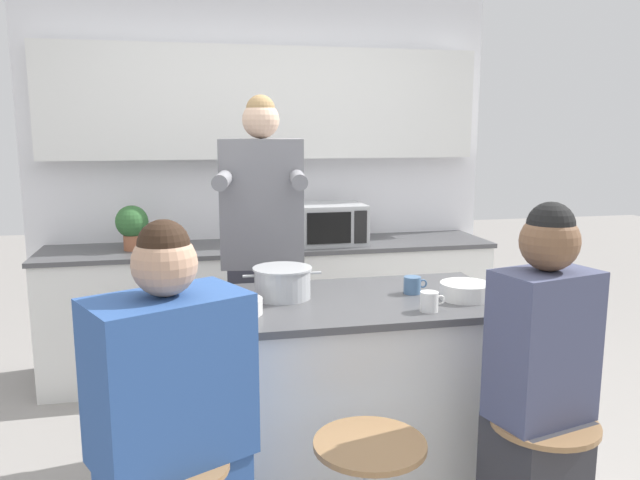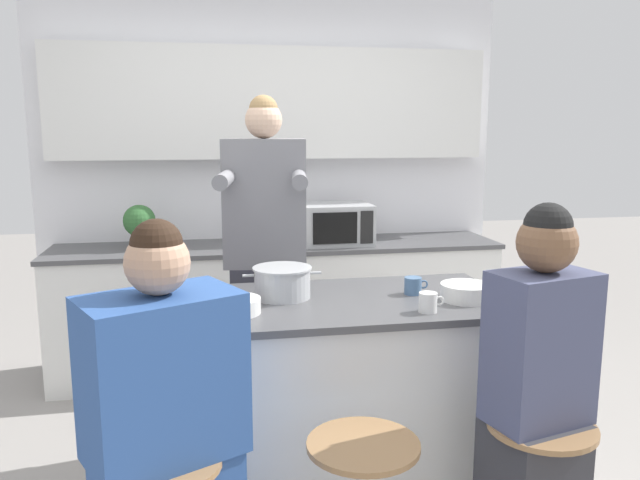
{
  "view_description": "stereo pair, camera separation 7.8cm",
  "coord_description": "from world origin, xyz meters",
  "px_view_note": "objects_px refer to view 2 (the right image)",
  "views": [
    {
      "loc": [
        -0.57,
        -2.52,
        1.65
      ],
      "look_at": [
        0.0,
        0.07,
        1.18
      ],
      "focal_mm": 35.0,
      "sensor_mm": 36.0,
      "label": 1
    },
    {
      "loc": [
        -0.49,
        -2.53,
        1.65
      ],
      "look_at": [
        0.0,
        0.07,
        1.18
      ],
      "focal_mm": 35.0,
      "sensor_mm": 36.0,
      "label": 2
    }
  ],
  "objects_px": {
    "person_seated_near": "(536,414)",
    "microwave": "(335,224)",
    "person_wrapped_blanket": "(166,449)",
    "fruit_bowl": "(466,292)",
    "kitchen_island": "(323,401)",
    "juice_carton": "(172,274)",
    "coffee_cup_near": "(428,302)",
    "potted_plant": "(140,223)",
    "person_cooking": "(266,278)",
    "cooking_pot": "(282,282)",
    "coffee_cup_far": "(413,286)",
    "banana_bunch": "(179,314)"
  },
  "relations": [
    {
      "from": "coffee_cup_far",
      "to": "juice_carton",
      "type": "height_order",
      "value": "juice_carton"
    },
    {
      "from": "fruit_bowl",
      "to": "coffee_cup_near",
      "type": "distance_m",
      "value": 0.26
    },
    {
      "from": "person_wrapped_blanket",
      "to": "kitchen_island",
      "type": "bearing_deg",
      "value": 20.53
    },
    {
      "from": "person_seated_near",
      "to": "microwave",
      "type": "distance_m",
      "value": 2.26
    },
    {
      "from": "juice_carton",
      "to": "microwave",
      "type": "distance_m",
      "value": 1.72
    },
    {
      "from": "kitchen_island",
      "to": "cooking_pot",
      "type": "xyz_separation_m",
      "value": [
        -0.17,
        0.08,
        0.53
      ]
    },
    {
      "from": "kitchen_island",
      "to": "potted_plant",
      "type": "relative_size",
      "value": 5.57
    },
    {
      "from": "person_wrapped_blanket",
      "to": "person_seated_near",
      "type": "xyz_separation_m",
      "value": [
        1.27,
        -0.0,
        0.01
      ]
    },
    {
      "from": "person_wrapped_blanket",
      "to": "microwave",
      "type": "bearing_deg",
      "value": 39.81
    },
    {
      "from": "kitchen_island",
      "to": "juice_carton",
      "type": "relative_size",
      "value": 7.35
    },
    {
      "from": "person_wrapped_blanket",
      "to": "coffee_cup_near",
      "type": "xyz_separation_m",
      "value": [
        1.01,
        0.41,
        0.31
      ]
    },
    {
      "from": "coffee_cup_far",
      "to": "potted_plant",
      "type": "relative_size",
      "value": 0.38
    },
    {
      "from": "cooking_pot",
      "to": "coffee_cup_far",
      "type": "height_order",
      "value": "cooking_pot"
    },
    {
      "from": "coffee_cup_near",
      "to": "potted_plant",
      "type": "xyz_separation_m",
      "value": [
        -1.28,
        1.84,
        0.08
      ]
    },
    {
      "from": "banana_bunch",
      "to": "potted_plant",
      "type": "height_order",
      "value": "potted_plant"
    },
    {
      "from": "coffee_cup_near",
      "to": "potted_plant",
      "type": "bearing_deg",
      "value": 124.86
    },
    {
      "from": "coffee_cup_near",
      "to": "coffee_cup_far",
      "type": "distance_m",
      "value": 0.28
    },
    {
      "from": "person_cooking",
      "to": "coffee_cup_far",
      "type": "xyz_separation_m",
      "value": [
        0.6,
        -0.53,
        0.06
      ]
    },
    {
      "from": "person_seated_near",
      "to": "juice_carton",
      "type": "distance_m",
      "value": 1.57
    },
    {
      "from": "person_seated_near",
      "to": "potted_plant",
      "type": "height_order",
      "value": "person_seated_near"
    },
    {
      "from": "person_cooking",
      "to": "microwave",
      "type": "xyz_separation_m",
      "value": [
        0.58,
        1.0,
        0.12
      ]
    },
    {
      "from": "fruit_bowl",
      "to": "microwave",
      "type": "relative_size",
      "value": 0.46
    },
    {
      "from": "potted_plant",
      "to": "person_cooking",
      "type": "bearing_deg",
      "value": -55.3
    },
    {
      "from": "person_seated_near",
      "to": "person_cooking",
      "type": "bearing_deg",
      "value": 110.23
    },
    {
      "from": "coffee_cup_near",
      "to": "juice_carton",
      "type": "xyz_separation_m",
      "value": [
        -1.01,
        0.43,
        0.06
      ]
    },
    {
      "from": "person_seated_near",
      "to": "microwave",
      "type": "bearing_deg",
      "value": 82.58
    },
    {
      "from": "potted_plant",
      "to": "person_seated_near",
      "type": "bearing_deg",
      "value": -55.62
    },
    {
      "from": "person_wrapped_blanket",
      "to": "fruit_bowl",
      "type": "xyz_separation_m",
      "value": [
        1.23,
        0.55,
        0.31
      ]
    },
    {
      "from": "fruit_bowl",
      "to": "banana_bunch",
      "type": "relative_size",
      "value": 1.38
    },
    {
      "from": "person_wrapped_blanket",
      "to": "person_cooking",
      "type": "bearing_deg",
      "value": 44.5
    },
    {
      "from": "person_seated_near",
      "to": "microwave",
      "type": "xyz_separation_m",
      "value": [
        -0.25,
        2.22,
        0.36
      ]
    },
    {
      "from": "potted_plant",
      "to": "banana_bunch",
      "type": "bearing_deg",
      "value": -80.14
    },
    {
      "from": "person_cooking",
      "to": "cooking_pot",
      "type": "relative_size",
      "value": 5.3
    },
    {
      "from": "coffee_cup_far",
      "to": "microwave",
      "type": "relative_size",
      "value": 0.23
    },
    {
      "from": "person_wrapped_blanket",
      "to": "person_seated_near",
      "type": "distance_m",
      "value": 1.27
    },
    {
      "from": "person_seated_near",
      "to": "potted_plant",
      "type": "bearing_deg",
      "value": 110.5
    },
    {
      "from": "coffee_cup_near",
      "to": "microwave",
      "type": "bearing_deg",
      "value": 89.82
    },
    {
      "from": "person_wrapped_blanket",
      "to": "microwave",
      "type": "xyz_separation_m",
      "value": [
        1.02,
        2.22,
        0.36
      ]
    },
    {
      "from": "microwave",
      "to": "kitchen_island",
      "type": "bearing_deg",
      "value": -103.86
    },
    {
      "from": "kitchen_island",
      "to": "potted_plant",
      "type": "xyz_separation_m",
      "value": [
        -0.9,
        1.59,
        0.58
      ]
    },
    {
      "from": "coffee_cup_near",
      "to": "banana_bunch",
      "type": "xyz_separation_m",
      "value": [
        -0.98,
        0.08,
        -0.02
      ]
    },
    {
      "from": "coffee_cup_far",
      "to": "banana_bunch",
      "type": "distance_m",
      "value": 1.03
    },
    {
      "from": "kitchen_island",
      "to": "cooking_pot",
      "type": "height_order",
      "value": "cooking_pot"
    },
    {
      "from": "coffee_cup_near",
      "to": "banana_bunch",
      "type": "distance_m",
      "value": 0.98
    },
    {
      "from": "coffee_cup_near",
      "to": "coffee_cup_far",
      "type": "xyz_separation_m",
      "value": [
        0.03,
        0.28,
        -0.0
      ]
    },
    {
      "from": "banana_bunch",
      "to": "cooking_pot",
      "type": "bearing_deg",
      "value": 29.25
    },
    {
      "from": "kitchen_island",
      "to": "juice_carton",
      "type": "distance_m",
      "value": 0.87
    },
    {
      "from": "cooking_pot",
      "to": "potted_plant",
      "type": "relative_size",
      "value": 1.18
    },
    {
      "from": "person_cooking",
      "to": "person_wrapped_blanket",
      "type": "relative_size",
      "value": 1.31
    },
    {
      "from": "person_seated_near",
      "to": "juice_carton",
      "type": "relative_size",
      "value": 6.43
    }
  ]
}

